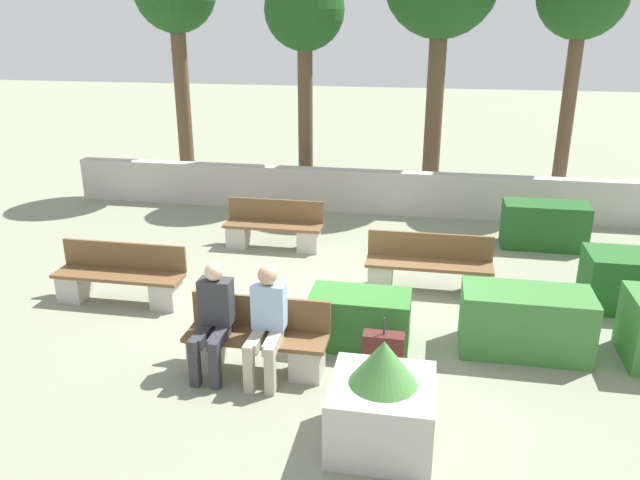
{
  "coord_description": "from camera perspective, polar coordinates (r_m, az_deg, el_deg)",
  "views": [
    {
      "loc": [
        1.39,
        -7.84,
        3.94
      ],
      "look_at": [
        -0.16,
        0.5,
        0.9
      ],
      "focal_mm": 35.0,
      "sensor_mm": 36.0,
      "label": 1
    }
  ],
  "objects": [
    {
      "name": "hedge_block_mid_left",
      "position": [
        7.95,
        3.65,
        -7.22
      ],
      "size": [
        1.25,
        0.68,
        0.69
      ],
      "color": "#33702D",
      "rests_on": "ground_plane"
    },
    {
      "name": "tree_center_left",
      "position": [
        14.04,
        -1.42,
        19.67
      ],
      "size": [
        1.72,
        1.72,
        4.95
      ],
      "color": "brown",
      "rests_on": "ground_plane"
    },
    {
      "name": "perimeter_wall",
      "position": [
        13.27,
        4.12,
        4.45
      ],
      "size": [
        12.89,
        0.3,
        0.91
      ],
      "color": "#B7B2A8",
      "rests_on": "ground_plane"
    },
    {
      "name": "ground_plane",
      "position": [
        8.88,
        0.4,
        -6.61
      ],
      "size": [
        60.0,
        60.0,
        0.0
      ],
      "primitive_type": "plane",
      "color": "gray"
    },
    {
      "name": "hedge_block_far_left",
      "position": [
        11.91,
        19.81,
        1.28
      ],
      "size": [
        1.46,
        0.67,
        0.82
      ],
      "color": "#235623",
      "rests_on": "ground_plane"
    },
    {
      "name": "bench_back",
      "position": [
        9.6,
        9.89,
        -2.7
      ],
      "size": [
        1.9,
        0.48,
        0.85
      ],
      "rotation": [
        0.0,
        0.0,
        -0.04
      ],
      "color": "brown",
      "rests_on": "ground_plane"
    },
    {
      "name": "planter_corner_left",
      "position": [
        6.19,
        5.69,
        -14.57
      ],
      "size": [
        0.99,
        0.99,
        1.13
      ],
      "color": "#B7B2A8",
      "rests_on": "ground_plane"
    },
    {
      "name": "bench_right_side",
      "position": [
        11.23,
        -4.26,
        0.88
      ],
      "size": [
        1.76,
        0.49,
        0.85
      ],
      "rotation": [
        0.0,
        0.0,
        0.14
      ],
      "color": "brown",
      "rests_on": "ground_plane"
    },
    {
      "name": "tree_rightmost",
      "position": [
        14.64,
        22.85,
        19.59
      ],
      "size": [
        1.86,
        1.86,
        5.33
      ],
      "color": "brown",
      "rests_on": "ground_plane"
    },
    {
      "name": "person_seated_woman",
      "position": [
        7.28,
        -9.76,
        -6.72
      ],
      "size": [
        0.38,
        0.64,
        1.33
      ],
      "color": "#333338",
      "rests_on": "ground_plane"
    },
    {
      "name": "person_seated_man",
      "position": [
        7.1,
        -4.91,
        -7.14
      ],
      "size": [
        0.38,
        0.64,
        1.34
      ],
      "color": "#B2A893",
      "rests_on": "ground_plane"
    },
    {
      "name": "suitcase",
      "position": [
        7.25,
        5.78,
        -10.59
      ],
      "size": [
        0.47,
        0.2,
        0.79
      ],
      "color": "#471E19",
      "rests_on": "ground_plane"
    },
    {
      "name": "bench_left_side",
      "position": [
        9.53,
        -17.8,
        -3.55
      ],
      "size": [
        1.91,
        0.48,
        0.85
      ],
      "rotation": [
        0.0,
        0.0,
        0.19
      ],
      "color": "brown",
      "rests_on": "ground_plane"
    },
    {
      "name": "bench_front",
      "position": [
        7.45,
        -5.78,
        -9.48
      ],
      "size": [
        1.68,
        0.48,
        0.85
      ],
      "color": "brown",
      "rests_on": "ground_plane"
    },
    {
      "name": "hedge_block_near_right",
      "position": [
        8.14,
        18.23,
        -7.1
      ],
      "size": [
        1.55,
        0.76,
        0.81
      ],
      "color": "#3D7A38",
      "rests_on": "ground_plane"
    }
  ]
}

